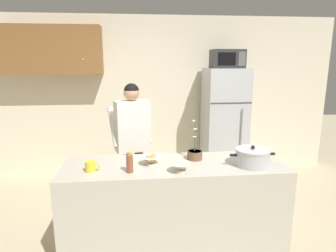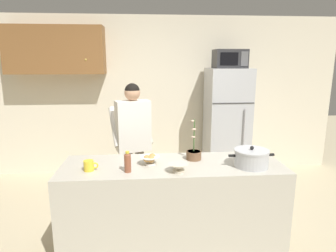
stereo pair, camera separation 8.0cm
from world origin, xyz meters
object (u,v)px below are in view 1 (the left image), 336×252
cooking_pot (252,157)px  bread_bowl (151,159)px  microwave (227,59)px  potted_orchid (195,153)px  empty_bowl (181,167)px  coffee_mug (91,166)px  person_near_pot (132,133)px  refrigerator (224,124)px  bottle_near_edge (130,162)px

cooking_pot → bread_bowl: bearing=172.6°
bread_bowl → microwave: bearing=55.4°
cooking_pot → potted_orchid: bearing=154.6°
empty_bowl → cooking_pot: bearing=7.4°
coffee_mug → person_near_pot: bearing=70.7°
empty_bowl → potted_orchid: potted_orchid is taller
refrigerator → coffee_mug: refrigerator is taller
person_near_pot → bottle_near_edge: bearing=-90.4°
refrigerator → empty_bowl: refrigerator is taller
cooking_pot → potted_orchid: potted_orchid is taller
microwave → bottle_near_edge: microwave is taller
bread_bowl → bottle_near_edge: 0.27m
microwave → potted_orchid: 2.11m
cooking_pot → bread_bowl: (-0.94, 0.12, -0.03)m
microwave → bread_bowl: microwave is taller
microwave → cooking_pot: size_ratio=1.11×
empty_bowl → bottle_near_edge: (-0.45, 0.04, 0.05)m
cooking_pot → bottle_near_edge: size_ratio=2.25×
person_near_pot → bottle_near_edge: (-0.01, -1.07, 0.00)m
refrigerator → potted_orchid: size_ratio=4.34×
empty_bowl → bottle_near_edge: 0.45m
microwave → empty_bowl: 2.46m
microwave → bread_bowl: bearing=-124.6°
microwave → person_near_pot: bearing=-147.5°
coffee_mug → bottle_near_edge: size_ratio=0.68×
bread_bowl → person_near_pot: bearing=102.0°
bread_bowl → empty_bowl: size_ratio=1.04×
bread_bowl → empty_bowl: 0.33m
refrigerator → microwave: (0.00, -0.02, 1.03)m
person_near_pot → potted_orchid: size_ratio=3.98×
microwave → cooking_pot: microwave is taller
empty_bowl → microwave: bearing=63.6°
coffee_mug → bread_bowl: 0.56m
refrigerator → bread_bowl: (-1.26, -1.85, 0.09)m
refrigerator → cooking_pot: size_ratio=4.12×
coffee_mug → bottle_near_edge: bottle_near_edge is taller
cooking_pot → microwave: bearing=80.6°
microwave → empty_bowl: microwave is taller
person_near_pot → potted_orchid: 1.01m
person_near_pot → bottle_near_edge: person_near_pot is taller
cooking_pot → potted_orchid: size_ratio=1.06×
microwave → bottle_near_edge: 2.63m
microwave → bottle_near_edge: bearing=-126.2°
person_near_pot → cooking_pot: size_ratio=3.77×
coffee_mug → potted_orchid: size_ratio=0.32×
coffee_mug → bottle_near_edge: 0.35m
cooking_pot → bread_bowl: 0.95m
person_near_pot → bread_bowl: 0.92m
person_near_pot → cooking_pot: person_near_pot is taller
cooking_pot → coffee_mug: bearing=179.7°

